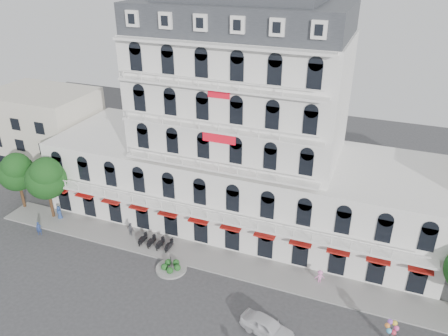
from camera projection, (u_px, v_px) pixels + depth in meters
ground at (170, 319)px, 38.95m from camera, size 120.00×120.00×0.00m
sidewalk at (210, 258)px, 46.41m from camera, size 53.00×4.00×0.16m
main_building at (239, 142)px, 49.46m from camera, size 45.00×15.00×25.80m
flank_building_west at (46, 132)px, 62.60m from camera, size 14.00×10.00×12.00m
traffic_island at (171, 267)px, 44.80m from camera, size 3.20×3.20×1.60m
parked_scooter_row at (156, 247)px, 48.33m from camera, size 4.40×1.80×1.10m
tree_west_outer at (16, 170)px, 53.24m from camera, size 4.50×4.48×7.76m
tree_west_inner at (46, 177)px, 51.06m from camera, size 4.76×4.76×8.25m
parked_car at (267, 326)px, 37.11m from camera, size 5.08×3.06×1.62m
pedestrian_left at (59, 213)px, 52.92m from camera, size 0.98×0.76×1.78m
pedestrian_mid at (131, 230)px, 49.66m from camera, size 1.16×0.72×1.85m
pedestrian_right at (320, 277)px, 42.79m from camera, size 1.10×0.85×1.51m
pedestrian_far at (39, 228)px, 50.04m from camera, size 0.72×0.66×1.66m
balloon_vendor at (394, 336)px, 35.58m from camera, size 1.35×1.29×2.45m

